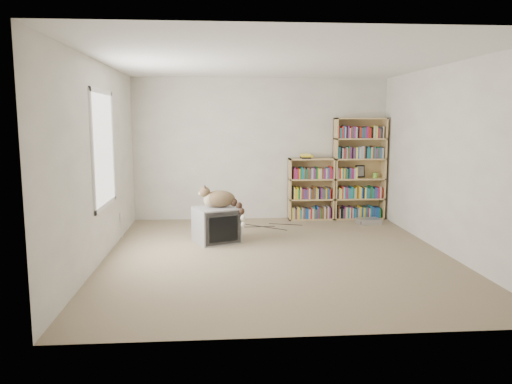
{
  "coord_description": "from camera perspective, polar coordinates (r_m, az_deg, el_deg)",
  "views": [
    {
      "loc": [
        -0.77,
        -6.36,
        1.78
      ],
      "look_at": [
        -0.21,
        1.0,
        0.7
      ],
      "focal_mm": 35.0,
      "sensor_mm": 36.0,
      "label": 1
    }
  ],
  "objects": [
    {
      "name": "crt_tv",
      "position": [
        7.31,
        -4.57,
        -3.77
      ],
      "size": [
        0.74,
        0.71,
        0.51
      ],
      "rotation": [
        0.0,
        0.0,
        0.39
      ],
      "color": "#9A9A9C",
      "rests_on": "floor"
    },
    {
      "name": "ceiling",
      "position": [
        6.44,
        2.6,
        14.73
      ],
      "size": [
        4.5,
        5.0,
        0.02
      ],
      "primitive_type": "cube",
      "color": "white",
      "rests_on": "wall_back"
    },
    {
      "name": "framed_print",
      "position": [
        9.21,
        11.8,
        2.33
      ],
      "size": [
        0.17,
        0.05,
        0.22
      ],
      "primitive_type": "cube",
      "rotation": [
        -0.17,
        0.0,
        0.0
      ],
      "color": "black",
      "rests_on": "bookcase_tall"
    },
    {
      "name": "cat",
      "position": [
        7.25,
        -3.8,
        -1.07
      ],
      "size": [
        0.67,
        0.49,
        0.54
      ],
      "rotation": [
        0.0,
        0.0,
        0.05
      ],
      "color": "#342615",
      "rests_on": "crt_tv"
    },
    {
      "name": "floor_cables",
      "position": [
        8.39,
        2.07,
        -3.91
      ],
      "size": [
        1.2,
        0.7,
        0.01
      ],
      "primitive_type": null,
      "color": "black",
      "rests_on": "floor"
    },
    {
      "name": "wall_front",
      "position": [
        3.97,
        6.87,
        0.61
      ],
      "size": [
        4.5,
        0.02,
        2.5
      ],
      "primitive_type": "cube",
      "color": "silver",
      "rests_on": "floor"
    },
    {
      "name": "bookcase_short",
      "position": [
        8.96,
        6.27,
        0.08
      ],
      "size": [
        0.8,
        0.3,
        1.1
      ],
      "color": "tan",
      "rests_on": "floor"
    },
    {
      "name": "wall_outlet",
      "position": [
        7.77,
        -15.21,
        -2.81
      ],
      "size": [
        0.01,
        0.08,
        0.13
      ],
      "primitive_type": "cube",
      "color": "silver",
      "rests_on": "wall_left"
    },
    {
      "name": "window",
      "position": [
        6.73,
        -17.03,
        4.72
      ],
      "size": [
        0.02,
        1.22,
        1.52
      ],
      "primitive_type": "cube",
      "color": "white",
      "rests_on": "wall_left"
    },
    {
      "name": "floor",
      "position": [
        6.65,
        2.46,
        -7.22
      ],
      "size": [
        4.5,
        5.0,
        0.01
      ],
      "primitive_type": "cube",
      "color": "gray",
      "rests_on": "ground"
    },
    {
      "name": "wall_right",
      "position": [
        7.06,
        21.0,
        3.46
      ],
      "size": [
        0.02,
        5.0,
        2.5
      ],
      "primitive_type": "cube",
      "color": "silver",
      "rests_on": "floor"
    },
    {
      "name": "wall_left",
      "position": [
        6.55,
        -17.46,
        3.3
      ],
      "size": [
        0.02,
        5.0,
        2.5
      ],
      "primitive_type": "cube",
      "color": "silver",
      "rests_on": "floor"
    },
    {
      "name": "wall_back",
      "position": [
        8.91,
        0.58,
        4.9
      ],
      "size": [
        4.5,
        0.02,
        2.5
      ],
      "primitive_type": "cube",
      "color": "silver",
      "rests_on": "floor"
    },
    {
      "name": "bookcase_tall",
      "position": [
        9.12,
        11.68,
        2.34
      ],
      "size": [
        0.9,
        0.3,
        1.81
      ],
      "color": "tan",
      "rests_on": "floor"
    },
    {
      "name": "green_mug",
      "position": [
        9.19,
        13.44,
        1.86
      ],
      "size": [
        0.08,
        0.08,
        0.09
      ],
      "primitive_type": "cylinder",
      "color": "#6FC438",
      "rests_on": "bookcase_tall"
    },
    {
      "name": "dvd_player",
      "position": [
        8.81,
        12.73,
        -3.26
      ],
      "size": [
        0.42,
        0.32,
        0.09
      ],
      "primitive_type": "cube",
      "rotation": [
        0.0,
        0.0,
        0.13
      ],
      "color": "#ADACB1",
      "rests_on": "floor"
    },
    {
      "name": "book_stack",
      "position": [
        8.85,
        5.76,
        4.12
      ],
      "size": [
        0.2,
        0.26,
        0.08
      ],
      "primitive_type": "cube",
      "color": "#B52118",
      "rests_on": "bookcase_short"
    }
  ]
}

